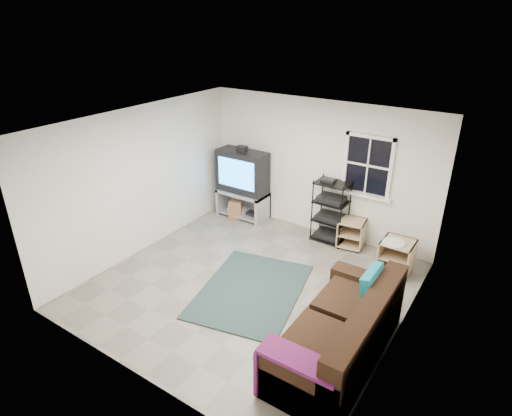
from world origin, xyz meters
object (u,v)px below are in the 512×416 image
Objects in this scene: side_table_left at (352,232)px; side_table_right at (397,253)px; tv_unit at (243,179)px; sofa at (340,335)px; av_rack at (330,215)px.

side_table_right reaches higher than side_table_left.
tv_unit is 4.36m from sofa.
av_rack reaches higher than sofa.
tv_unit is 2.91× the size of side_table_left.
tv_unit is at bearing 141.33° from sofa.
side_table_left is at bearing 4.18° from av_rack.
side_table_left is 0.24× the size of sofa.
tv_unit is 3.41m from side_table_right.
av_rack is 1.45m from side_table_right.
tv_unit reaches higher than side_table_left.
tv_unit reaches higher than sofa.
tv_unit is at bearing -178.74° from av_rack.
tv_unit is 1.27× the size of av_rack.
tv_unit reaches higher than side_table_right.
av_rack is at bearing 117.15° from sofa.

